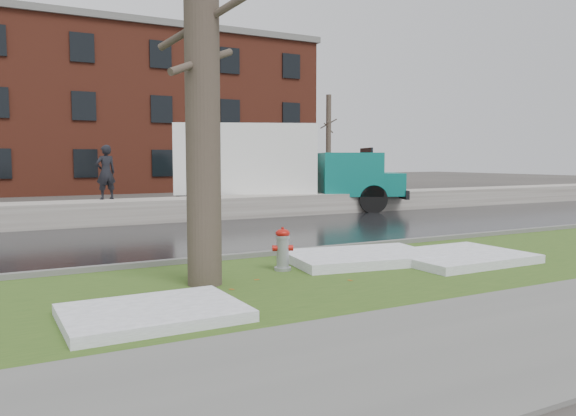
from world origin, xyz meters
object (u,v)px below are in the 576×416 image
fire_hydrant (283,247)px  box_truck (273,166)px  tree (202,66)px  worker (106,172)px

fire_hydrant → box_truck: bearing=85.7°
fire_hydrant → box_truck: (5.16, 10.57, 1.32)m
tree → box_truck: size_ratio=0.69×
box_truck → worker: (-6.43, -0.78, -0.16)m
box_truck → fire_hydrant: bearing=-92.5°
tree → worker: size_ratio=3.91×
fire_hydrant → tree: (-1.64, -0.42, 3.02)m
fire_hydrant → box_truck: box_truck is taller
box_truck → worker: box_truck is taller
tree → worker: (0.37, 10.22, -1.86)m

